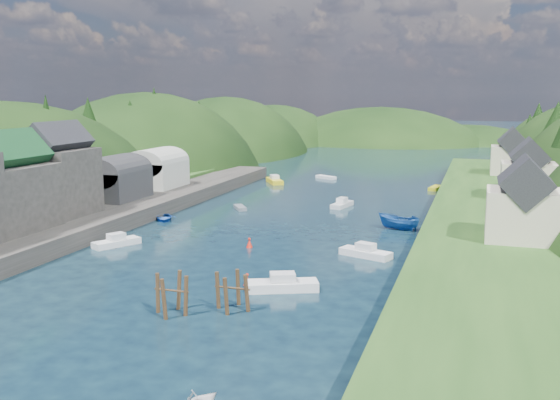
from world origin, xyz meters
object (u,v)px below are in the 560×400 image
(piling_cluster_far, at_px, (232,295))
(channel_buoy_far, at_px, (249,243))
(piling_cluster_near, at_px, (172,298))
(channel_buoy_near, at_px, (247,280))

(piling_cluster_far, height_order, channel_buoy_far, piling_cluster_far)
(piling_cluster_near, height_order, channel_buoy_far, piling_cluster_near)
(piling_cluster_far, bearing_deg, channel_buoy_near, 100.50)
(piling_cluster_near, bearing_deg, piling_cluster_far, 29.40)
(channel_buoy_far, bearing_deg, piling_cluster_near, -85.43)
(channel_buoy_far, bearing_deg, piling_cluster_far, -73.15)
(channel_buoy_near, bearing_deg, piling_cluster_far, -79.50)
(piling_cluster_near, distance_m, channel_buoy_far, 21.40)
(piling_cluster_near, bearing_deg, channel_buoy_near, 71.21)
(piling_cluster_near, height_order, channel_buoy_near, piling_cluster_near)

